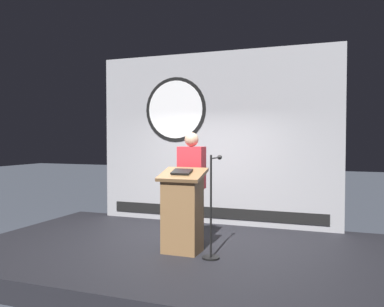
% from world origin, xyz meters
% --- Properties ---
extents(ground_plane, '(40.00, 40.00, 0.00)m').
position_xyz_m(ground_plane, '(0.00, 0.00, 0.00)').
color(ground_plane, '#383D47').
extents(stage_platform, '(6.40, 4.00, 0.30)m').
position_xyz_m(stage_platform, '(0.00, 0.00, 0.15)').
color(stage_platform, black).
rests_on(stage_platform, ground).
extents(banner_display, '(4.75, 0.12, 3.30)m').
position_xyz_m(banner_display, '(-0.02, 1.85, 1.95)').
color(banner_display, '#9E9EA3').
rests_on(banner_display, stage_platform).
extents(podium, '(0.64, 0.50, 1.22)m').
position_xyz_m(podium, '(0.16, -0.22, 0.89)').
color(podium, olive).
rests_on(podium, stage_platform).
extents(speaker_person, '(0.40, 0.26, 1.74)m').
position_xyz_m(speaker_person, '(0.12, 0.26, 1.19)').
color(speaker_person, black).
rests_on(speaker_person, stage_platform).
extents(microphone_stand, '(0.24, 0.57, 1.42)m').
position_xyz_m(microphone_stand, '(0.64, -0.31, 0.80)').
color(microphone_stand, black).
rests_on(microphone_stand, stage_platform).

